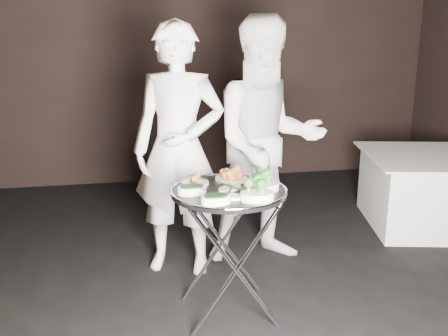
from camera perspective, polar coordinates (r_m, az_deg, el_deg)
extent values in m
cube|color=black|center=(6.16, -3.75, 12.45)|extent=(6.00, 0.05, 3.00)
cylinder|color=silver|center=(3.05, 1.39, -11.66)|extent=(0.57, 0.03, 0.83)
cylinder|color=silver|center=(3.05, 1.39, -11.66)|extent=(0.57, 0.03, 0.83)
cylinder|color=silver|center=(3.43, -0.23, -8.44)|extent=(0.57, 0.03, 0.83)
cylinder|color=silver|center=(3.43, -0.23, -8.44)|extent=(0.57, 0.03, 0.83)
cylinder|color=silver|center=(3.06, -3.88, -3.70)|extent=(0.02, 0.48, 0.02)
cylinder|color=silver|center=(3.15, 4.84, -3.14)|extent=(0.02, 0.48, 0.02)
cylinder|color=black|center=(3.08, 0.55, -2.78)|extent=(0.71, 0.71, 0.03)
torus|color=silver|center=(3.08, 0.55, -2.52)|extent=(0.73, 0.73, 0.02)
cylinder|color=beige|center=(3.19, -3.35, -1.73)|extent=(0.18, 0.18, 0.02)
cylinder|color=beige|center=(3.27, 0.82, -1.26)|extent=(0.21, 0.21, 0.02)
cylinder|color=white|center=(3.25, 3.83, -1.22)|extent=(0.11, 0.11, 0.04)
cylinder|color=silver|center=(3.19, -3.21, -1.07)|extent=(0.09, 0.15, 0.01)
cylinder|color=silver|center=(3.27, 0.65, -0.62)|extent=(0.09, 0.16, 0.01)
cylinder|color=silver|center=(3.24, 4.06, -0.82)|extent=(0.03, 0.17, 0.01)
cylinder|color=silver|center=(2.98, -3.40, -2.22)|extent=(0.13, 0.12, 0.01)
cylinder|color=silver|center=(3.07, 4.77, -1.73)|extent=(0.13, 0.13, 0.01)
cylinder|color=silver|center=(3.07, 0.51, -1.65)|extent=(0.04, 0.17, 0.01)
imported|color=white|center=(3.72, -5.22, 2.05)|extent=(0.80, 0.65, 1.89)
imported|color=white|center=(3.89, 4.94, 2.91)|extent=(0.94, 0.74, 1.93)
cube|color=white|center=(5.12, 22.36, -2.48)|extent=(1.07, 1.07, 0.67)
cube|color=white|center=(5.04, 22.75, 1.26)|extent=(1.21, 1.21, 0.02)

